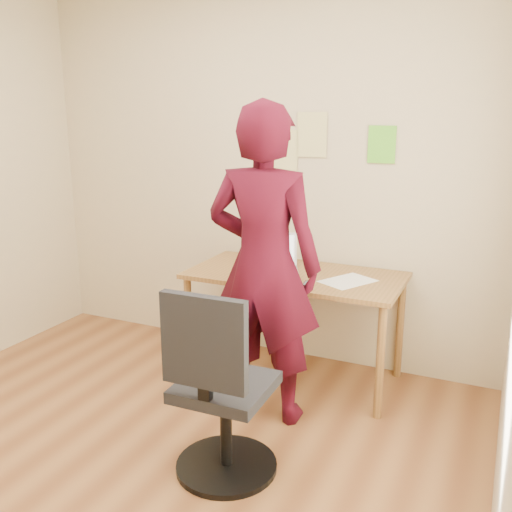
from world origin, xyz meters
The scene contains 10 objects.
room centered at (0.00, 0.00, 1.35)m, with size 3.58×3.58×2.78m.
desk centered at (0.43, 1.38, 0.65)m, with size 1.40×0.70×0.74m.
laptop centered at (0.26, 1.41, 0.79)m, with size 0.41×0.39×0.23m.
paper_sheet centered at (0.79, 1.35, 0.74)m, with size 0.23×0.33×0.00m, color white.
phone centered at (0.59, 1.19, 0.74)m, with size 0.07×0.11×0.01m.
wall_note_left centered at (0.19, 1.74, 1.50)m, with size 0.21×0.00×0.30m, color #D5CC7F.
wall_note_mid centered at (0.40, 1.74, 1.62)m, with size 0.21×0.00×0.30m, color #D5CC7F.
wall_note_right centered at (0.88, 1.74, 1.57)m, with size 0.18×0.00×0.24m, color #61CB2D.
office_chair centered at (0.49, 0.20, 0.43)m, with size 0.52×0.52×1.00m.
person centered at (0.43, 0.86, 0.92)m, with size 0.67×0.44×1.85m, color #3D0815.
Camera 1 is at (1.70, -2.01, 1.80)m, focal length 40.00 mm.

